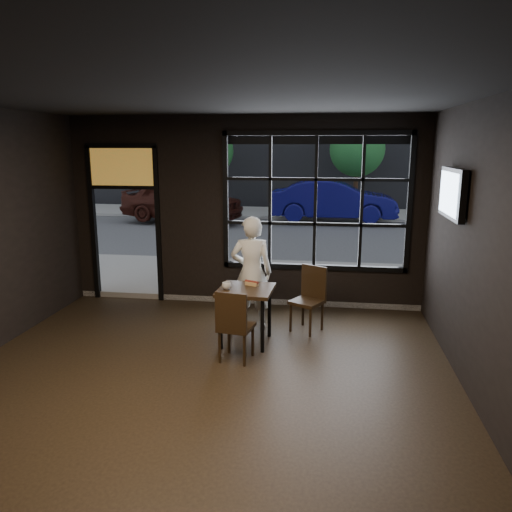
% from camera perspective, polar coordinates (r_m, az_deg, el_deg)
% --- Properties ---
extents(floor, '(6.00, 7.00, 0.02)m').
position_cam_1_polar(floor, '(5.64, -7.52, -16.42)').
color(floor, black).
rests_on(floor, ground).
extents(ceiling, '(6.00, 7.00, 0.02)m').
position_cam_1_polar(ceiling, '(4.96, -8.64, 18.16)').
color(ceiling, black).
rests_on(ceiling, ground).
extents(wall_right, '(0.04, 7.00, 3.20)m').
position_cam_1_polar(wall_right, '(5.13, 26.18, -1.31)').
color(wall_right, black).
rests_on(wall_right, ground).
extents(window_frame, '(3.06, 0.12, 2.28)m').
position_cam_1_polar(window_frame, '(8.29, 6.80, 6.17)').
color(window_frame, black).
rests_on(window_frame, ground).
extents(stained_transom, '(1.20, 0.06, 0.70)m').
position_cam_1_polar(stained_transom, '(8.96, -15.04, 9.84)').
color(stained_transom, orange).
rests_on(stained_transom, ground).
extents(street_asphalt, '(60.00, 41.00, 0.04)m').
position_cam_1_polar(street_asphalt, '(28.90, 5.40, 7.13)').
color(street_asphalt, '#545456').
rests_on(street_asphalt, ground).
extents(building_across, '(28.00, 12.00, 15.00)m').
position_cam_1_polar(building_across, '(28.18, 5.63, 22.34)').
color(building_across, '#5B5956').
rests_on(building_across, ground).
extents(cafe_table, '(0.77, 0.77, 0.80)m').
position_cam_1_polar(cafe_table, '(6.98, -1.17, -6.81)').
color(cafe_table, black).
rests_on(cafe_table, floor).
extents(chair_near, '(0.47, 0.47, 0.95)m').
position_cam_1_polar(chair_near, '(6.43, -2.27, -7.83)').
color(chair_near, black).
rests_on(chair_near, floor).
extents(chair_window, '(0.57, 0.57, 0.97)m').
position_cam_1_polar(chair_window, '(7.42, 5.84, -4.99)').
color(chair_window, black).
rests_on(chair_window, floor).
extents(man, '(0.66, 0.48, 1.70)m').
position_cam_1_polar(man, '(7.44, -0.52, -1.92)').
color(man, silver).
rests_on(man, floor).
extents(hotdog, '(0.22, 0.15, 0.06)m').
position_cam_1_polar(hotdog, '(6.99, -0.50, -3.15)').
color(hotdog, tan).
rests_on(hotdog, cafe_table).
extents(cup, '(0.14, 0.14, 0.10)m').
position_cam_1_polar(cup, '(6.81, -3.39, -3.43)').
color(cup, silver).
rests_on(cup, cafe_table).
extents(tv, '(0.12, 1.06, 0.62)m').
position_cam_1_polar(tv, '(6.69, 21.55, 6.68)').
color(tv, black).
rests_on(tv, wall_right).
extents(navy_car, '(4.36, 1.53, 1.44)m').
position_cam_1_polar(navy_car, '(17.73, 8.79, 6.32)').
color(navy_car, '#0C0C4F').
rests_on(navy_car, street_asphalt).
extents(maroon_car, '(4.46, 2.32, 1.45)m').
position_cam_1_polar(maroon_car, '(17.77, -8.42, 6.37)').
color(maroon_car, '#36140E').
rests_on(maroon_car, street_asphalt).
extents(tree_left, '(2.06, 2.06, 3.51)m').
position_cam_1_polar(tree_left, '(20.13, -5.58, 11.86)').
color(tree_left, '#332114').
rests_on(tree_left, street_asphalt).
extents(tree_right, '(2.11, 2.11, 3.60)m').
position_cam_1_polar(tree_right, '(19.92, 11.50, 11.84)').
color(tree_right, '#332114').
rests_on(tree_right, street_asphalt).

